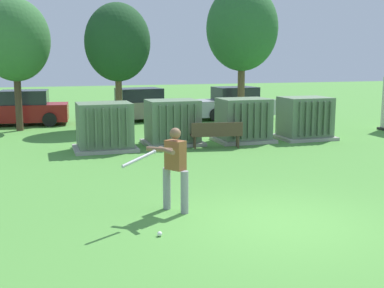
{
  "coord_description": "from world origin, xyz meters",
  "views": [
    {
      "loc": [
        -4.38,
        -8.3,
        3.15
      ],
      "look_at": [
        -0.68,
        3.5,
        1.0
      ],
      "focal_mm": 47.04,
      "sensor_mm": 36.0,
      "label": 1
    }
  ],
  "objects_px": {
    "transformer_east": "(305,119)",
    "sports_ball": "(160,234)",
    "transformer_west": "(105,127)",
    "transformer_mid_west": "(172,123)",
    "parked_car_leftmost": "(23,109)",
    "batter": "(174,165)",
    "parked_car_left_of_center": "(137,106)",
    "parked_car_right_of_center": "(233,104)",
    "park_bench": "(217,133)",
    "transformer_mid_east": "(243,121)"
  },
  "relations": [
    {
      "from": "sports_ball",
      "to": "parked_car_left_of_center",
      "type": "bearing_deg",
      "value": 80.1
    },
    {
      "from": "park_bench",
      "to": "parked_car_left_of_center",
      "type": "height_order",
      "value": "parked_car_left_of_center"
    },
    {
      "from": "transformer_east",
      "to": "sports_ball",
      "type": "relative_size",
      "value": 23.33
    },
    {
      "from": "transformer_mid_west",
      "to": "parked_car_leftmost",
      "type": "distance_m",
      "value": 8.97
    },
    {
      "from": "parked_car_leftmost",
      "to": "parked_car_right_of_center",
      "type": "relative_size",
      "value": 1.02
    },
    {
      "from": "transformer_mid_west",
      "to": "parked_car_leftmost",
      "type": "bearing_deg",
      "value": 126.14
    },
    {
      "from": "transformer_mid_east",
      "to": "transformer_east",
      "type": "bearing_deg",
      "value": -2.95
    },
    {
      "from": "transformer_mid_east",
      "to": "transformer_west",
      "type": "bearing_deg",
      "value": -177.47
    },
    {
      "from": "transformer_east",
      "to": "parked_car_right_of_center",
      "type": "distance_m",
      "value": 7.02
    },
    {
      "from": "transformer_west",
      "to": "parked_car_right_of_center",
      "type": "distance_m",
      "value": 10.4
    },
    {
      "from": "parked_car_right_of_center",
      "to": "sports_ball",
      "type": "bearing_deg",
      "value": -116.17
    },
    {
      "from": "parked_car_leftmost",
      "to": "park_bench",
      "type": "bearing_deg",
      "value": -52.33
    },
    {
      "from": "transformer_mid_west",
      "to": "parked_car_left_of_center",
      "type": "height_order",
      "value": "same"
    },
    {
      "from": "park_bench",
      "to": "parked_car_leftmost",
      "type": "xyz_separation_m",
      "value": [
        -6.55,
        8.48,
        0.22
      ]
    },
    {
      "from": "transformer_west",
      "to": "parked_car_leftmost",
      "type": "distance_m",
      "value": 8.15
    },
    {
      "from": "park_bench",
      "to": "parked_car_left_of_center",
      "type": "relative_size",
      "value": 0.42
    },
    {
      "from": "batter",
      "to": "parked_car_right_of_center",
      "type": "distance_m",
      "value": 16.22
    },
    {
      "from": "transformer_west",
      "to": "parked_car_leftmost",
      "type": "xyz_separation_m",
      "value": [
        -2.79,
        7.66,
        -0.04
      ]
    },
    {
      "from": "transformer_mid_west",
      "to": "parked_car_left_of_center",
      "type": "xyz_separation_m",
      "value": [
        0.12,
        7.14,
        -0.04
      ]
    },
    {
      "from": "batter",
      "to": "transformer_mid_west",
      "type": "bearing_deg",
      "value": 74.98
    },
    {
      "from": "transformer_mid_west",
      "to": "parked_car_right_of_center",
      "type": "xyz_separation_m",
      "value": [
        5.07,
        6.71,
        -0.04
      ]
    },
    {
      "from": "transformer_mid_west",
      "to": "sports_ball",
      "type": "relative_size",
      "value": 23.33
    },
    {
      "from": "transformer_mid_west",
      "to": "transformer_east",
      "type": "distance_m",
      "value": 5.25
    },
    {
      "from": "parked_car_left_of_center",
      "to": "transformer_west",
      "type": "bearing_deg",
      "value": -109.16
    },
    {
      "from": "sports_ball",
      "to": "transformer_east",
      "type": "bearing_deg",
      "value": 48.02
    },
    {
      "from": "transformer_east",
      "to": "sports_ball",
      "type": "bearing_deg",
      "value": -131.98
    },
    {
      "from": "park_bench",
      "to": "parked_car_leftmost",
      "type": "relative_size",
      "value": 0.42
    },
    {
      "from": "batter",
      "to": "parked_car_left_of_center",
      "type": "bearing_deg",
      "value": 81.57
    },
    {
      "from": "park_bench",
      "to": "sports_ball",
      "type": "height_order",
      "value": "park_bench"
    },
    {
      "from": "park_bench",
      "to": "batter",
      "type": "relative_size",
      "value": 1.06
    },
    {
      "from": "transformer_east",
      "to": "park_bench",
      "type": "xyz_separation_m",
      "value": [
        -3.98,
        -0.93,
        -0.25
      ]
    },
    {
      "from": "transformer_east",
      "to": "transformer_mid_east",
      "type": "bearing_deg",
      "value": 177.05
    },
    {
      "from": "park_bench",
      "to": "batter",
      "type": "height_order",
      "value": "batter"
    },
    {
      "from": "transformer_mid_east",
      "to": "batter",
      "type": "bearing_deg",
      "value": -122.16
    },
    {
      "from": "transformer_mid_west",
      "to": "batter",
      "type": "xyz_separation_m",
      "value": [
        -2.1,
        -7.84,
        0.19
      ]
    },
    {
      "from": "transformer_east",
      "to": "parked_car_left_of_center",
      "type": "relative_size",
      "value": 0.48
    },
    {
      "from": "transformer_east",
      "to": "parked_car_right_of_center",
      "type": "xyz_separation_m",
      "value": [
        -0.16,
        7.02,
        -0.04
      ]
    },
    {
      "from": "transformer_west",
      "to": "batter",
      "type": "relative_size",
      "value": 1.21
    },
    {
      "from": "batter",
      "to": "parked_car_right_of_center",
      "type": "xyz_separation_m",
      "value": [
        7.17,
        14.55,
        -0.22
      ]
    },
    {
      "from": "transformer_mid_west",
      "to": "parked_car_right_of_center",
      "type": "relative_size",
      "value": 0.49
    },
    {
      "from": "transformer_west",
      "to": "transformer_east",
      "type": "relative_size",
      "value": 1.0
    },
    {
      "from": "transformer_mid_west",
      "to": "transformer_mid_east",
      "type": "height_order",
      "value": "same"
    },
    {
      "from": "transformer_mid_east",
      "to": "transformer_east",
      "type": "distance_m",
      "value": 2.53
    },
    {
      "from": "transformer_mid_west",
      "to": "parked_car_right_of_center",
      "type": "height_order",
      "value": "same"
    },
    {
      "from": "batter",
      "to": "parked_car_left_of_center",
      "type": "distance_m",
      "value": 15.14
    },
    {
      "from": "park_bench",
      "to": "parked_car_leftmost",
      "type": "distance_m",
      "value": 10.72
    },
    {
      "from": "parked_car_leftmost",
      "to": "batter",
      "type": "bearing_deg",
      "value": -78.06
    },
    {
      "from": "transformer_east",
      "to": "parked_car_leftmost",
      "type": "distance_m",
      "value": 12.96
    },
    {
      "from": "transformer_west",
      "to": "parked_car_left_of_center",
      "type": "relative_size",
      "value": 0.48
    },
    {
      "from": "transformer_east",
      "to": "transformer_west",
      "type": "bearing_deg",
      "value": -179.26
    }
  ]
}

